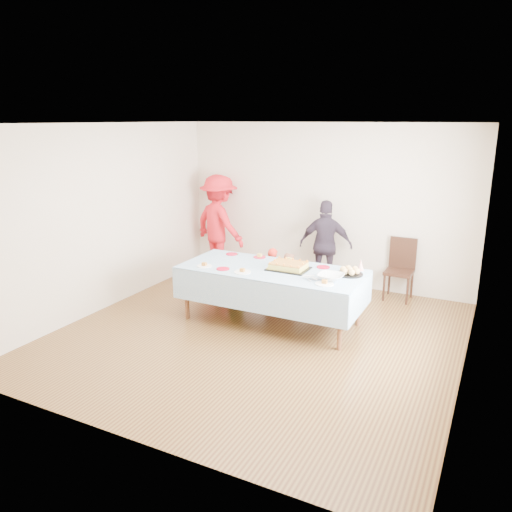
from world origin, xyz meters
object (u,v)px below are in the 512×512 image
Objects in this scene: party_table at (271,272)px; birthday_cake at (288,266)px; dining_chair at (401,265)px; adult_left at (219,225)px.

party_table is 4.64× the size of birthday_cake.
party_table is at bearing -162.24° from birthday_cake.
dining_chair reaches higher than birthday_cake.
adult_left is at bearing -177.67° from dining_chair.
party_table is 2.29m from dining_chair.
adult_left reaches higher than dining_chair.
dining_chair is at bearing -158.76° from adult_left.
dining_chair is at bearing 52.18° from party_table.
adult_left is (-1.85, 1.72, 0.17)m from party_table.
birthday_cake reaches higher than party_table.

